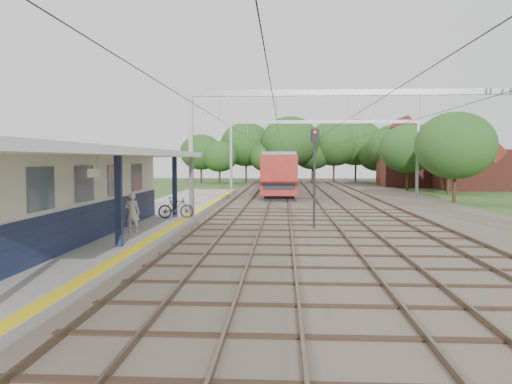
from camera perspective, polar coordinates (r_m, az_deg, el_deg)
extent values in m
plane|color=#2D4C1E|center=(11.61, 3.78, -13.36)|extent=(160.00, 160.00, 0.00)
cube|color=#473D33|center=(41.44, 8.89, -0.97)|extent=(18.00, 90.00, 0.10)
cube|color=gray|center=(26.36, -13.11, -3.42)|extent=(5.00, 52.00, 0.35)
cube|color=yellow|center=(25.80, -8.31, -3.11)|extent=(0.45, 52.00, 0.01)
cube|color=beige|center=(20.16, -22.62, -0.43)|extent=(3.20, 18.00, 3.40)
cube|color=#131C3C|center=(19.60, -18.28, -3.38)|extent=(0.06, 18.00, 1.40)
cube|color=slate|center=(19.48, -18.34, 1.01)|extent=(0.05, 16.00, 1.30)
cube|color=#131C3C|center=(18.11, -15.42, -1.03)|extent=(0.22, 0.22, 3.20)
cube|color=#131C3C|center=(26.77, -9.28, 0.55)|extent=(0.22, 0.22, 3.20)
cube|color=silver|center=(18.74, -21.04, 4.27)|extent=(6.40, 20.00, 0.24)
cube|color=white|center=(16.21, -18.08, 2.09)|extent=(0.06, 0.85, 0.26)
cube|color=brown|center=(41.43, -2.49, -0.75)|extent=(0.07, 88.00, 0.15)
cube|color=brown|center=(41.31, -0.51, -0.76)|extent=(0.07, 88.00, 0.15)
cube|color=brown|center=(41.24, 1.66, -0.77)|extent=(0.07, 88.00, 0.15)
cube|color=brown|center=(41.23, 3.65, -0.78)|extent=(0.07, 88.00, 0.15)
cube|color=brown|center=(41.31, 6.79, -0.79)|extent=(0.07, 88.00, 0.15)
cube|color=brown|center=(41.42, 8.78, -0.79)|extent=(0.07, 88.00, 0.15)
cube|color=brown|center=(41.69, 11.74, -0.80)|extent=(0.07, 88.00, 0.15)
cube|color=brown|center=(41.93, 13.68, -0.80)|extent=(0.07, 88.00, 0.15)
cube|color=gray|center=(26.55, -7.41, 3.89)|extent=(0.22, 0.22, 7.00)
cube|color=gray|center=(26.57, 11.21, 11.10)|extent=(17.00, 0.20, 0.30)
cube|color=gray|center=(46.36, -2.86, 3.84)|extent=(0.22, 0.22, 7.00)
cube|color=gray|center=(47.67, 17.96, 3.66)|extent=(0.22, 0.22, 7.00)
cube|color=gray|center=(46.37, 7.73, 7.95)|extent=(17.00, 0.20, 0.30)
cylinder|color=black|center=(41.29, -1.52, 6.63)|extent=(0.02, 88.00, 0.02)
cylinder|color=black|center=(41.15, 2.68, 6.64)|extent=(0.02, 88.00, 0.02)
cylinder|color=black|center=(41.29, 7.85, 6.60)|extent=(0.02, 88.00, 0.02)
cylinder|color=black|center=(41.73, 12.82, 6.51)|extent=(0.02, 88.00, 0.02)
cylinder|color=#382619|center=(72.80, -4.62, 2.17)|extent=(0.28, 0.28, 2.88)
ellipsoid|color=#1B4A1A|center=(72.79, -4.63, 4.94)|extent=(6.72, 6.72, 5.76)
cylinder|color=#382619|center=(74.23, 0.19, 2.07)|extent=(0.28, 0.28, 2.52)
ellipsoid|color=#1B4A1A|center=(74.21, 0.19, 4.45)|extent=(5.88, 5.88, 5.04)
cylinder|color=#382619|center=(71.15, 4.90, 2.28)|extent=(0.28, 0.28, 3.24)
ellipsoid|color=#1B4A1A|center=(71.16, 4.92, 5.46)|extent=(7.56, 7.56, 6.48)
cylinder|color=#382619|center=(73.58, 9.53, 2.08)|extent=(0.28, 0.28, 2.70)
ellipsoid|color=#1B4A1A|center=(73.56, 9.56, 4.65)|extent=(6.30, 6.30, 5.40)
cylinder|color=#382619|center=(51.28, 19.76, 1.11)|extent=(0.28, 0.28, 2.52)
ellipsoid|color=#1B4A1A|center=(51.24, 19.83, 4.55)|extent=(5.88, 5.88, 5.04)
cylinder|color=#382619|center=(66.86, 16.26, 1.89)|extent=(0.28, 0.28, 2.88)
ellipsoid|color=#1B4A1A|center=(66.85, 16.32, 4.91)|extent=(6.72, 6.72, 5.76)
cube|color=brown|center=(60.89, 23.50, 2.33)|extent=(7.00, 6.00, 4.50)
cube|color=maroon|center=(60.91, 23.58, 5.29)|extent=(4.99, 6.12, 4.99)
cube|color=brown|center=(65.13, 17.54, 2.76)|extent=(8.00, 6.00, 5.00)
cube|color=maroon|center=(65.17, 17.60, 5.75)|extent=(5.52, 6.12, 5.52)
imported|color=beige|center=(21.47, -13.96, -2.30)|extent=(0.64, 0.44, 1.69)
imported|color=black|center=(26.36, -9.14, -1.78)|extent=(1.90, 0.90, 1.10)
cube|color=black|center=(48.38, 2.73, 0.06)|extent=(2.37, 16.95, 0.44)
cube|color=maroon|center=(48.29, 2.74, 2.25)|extent=(2.97, 18.42, 3.23)
cube|color=black|center=(48.29, 2.74, 2.65)|extent=(3.01, 16.95, 0.92)
cube|color=slate|center=(48.28, 2.75, 4.31)|extent=(2.73, 18.42, 0.28)
cube|color=black|center=(67.37, 2.86, 1.10)|extent=(2.37, 16.95, 0.44)
cube|color=maroon|center=(67.31, 2.87, 2.67)|extent=(2.97, 18.42, 3.23)
cube|color=black|center=(67.31, 2.87, 2.96)|extent=(3.01, 16.95, 0.92)
cube|color=slate|center=(67.30, 2.87, 4.15)|extent=(2.73, 18.42, 0.28)
cylinder|color=black|center=(24.15, 6.69, 0.91)|extent=(0.16, 0.16, 4.47)
cube|color=black|center=(24.14, 6.73, 6.44)|extent=(0.39, 0.31, 0.61)
sphere|color=red|center=(24.05, 6.75, 6.81)|extent=(0.16, 0.16, 0.16)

